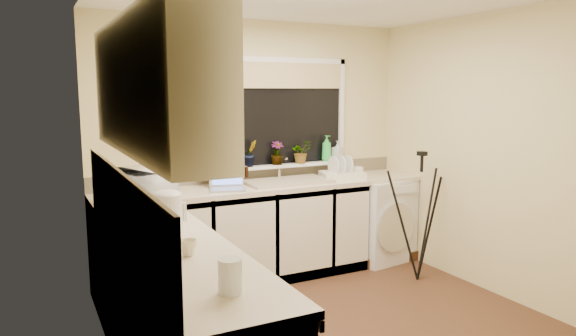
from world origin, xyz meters
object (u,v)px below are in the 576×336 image
Objects in this scene: dish_rack at (342,175)px; tripod at (420,217)px; glass_jug at (230,276)px; steel_jar at (167,228)px; cup_left at (188,248)px; laptop at (227,182)px; plant_a at (228,157)px; cup_back at (358,171)px; soap_bottle_green at (327,148)px; plant_b at (250,153)px; microwave at (140,189)px; soap_bottle_clear at (338,150)px; kettle at (168,214)px; washing_machine at (377,219)px; plant_c at (277,153)px; plant_d at (301,152)px.

tripod is (0.40, -0.73, -0.32)m from dish_rack.
glass_jug reaches higher than steel_jar.
glass_jug is 1.65× the size of cup_left.
laptop is 0.31× the size of tripod.
plant_a is 1.86× the size of cup_back.
plant_b is at bearing -178.52° from soap_bottle_green.
laptop is 0.91× the size of dish_rack.
soap_bottle_clear is (2.19, 0.72, 0.11)m from microwave.
plant_a reaches higher than microwave.
soap_bottle_clear reaches higher than tripod.
cup_back is at bearing 45.97° from glass_jug.
kettle is 0.14m from steel_jar.
soap_bottle_green is 0.15m from soap_bottle_clear.
washing_machine is 0.70× the size of tripod.
soap_bottle_green is 2.88× the size of cup_left.
plant_b is at bearing -178.24° from plant_c.
dish_rack is 2.16m from microwave.
laptop is 0.70m from plant_c.
tripod is at bearing 33.06° from glass_jug.
plant_d is (0.77, -0.03, 0.01)m from plant_a.
soap_bottle_clear reaches higher than dish_rack.
soap_bottle_clear is 2.18× the size of cup_left.
plant_a is at bearing 173.30° from cup_back.
plant_a is 0.51m from plant_c.
laptop is at bearing -167.79° from soap_bottle_green.
tripod is at bearing -45.52° from dish_rack.
dish_rack is at bearing 48.25° from glass_jug.
cup_back is (0.15, -0.17, -0.21)m from soap_bottle_clear.
tripod reaches higher than laptop.
tripod is at bearing -32.20° from plant_a.
kettle is at bearing -144.31° from soap_bottle_green.
glass_jug is at bearing -168.57° from tripod.
soap_bottle_green reaches higher than plant_a.
soap_bottle_green is (-0.44, 0.96, 0.57)m from tripod.
tripod is (1.65, -0.70, -0.35)m from laptop.
plant_d reaches higher than laptop.
microwave is at bearing -166.75° from cup_back.
plant_c reaches higher than plant_d.
soap_bottle_green is (0.58, 0.01, 0.02)m from plant_c.
plant_b is 0.29m from plant_c.
soap_bottle_green is at bearing 117.21° from dish_rack.
plant_c is (0.62, 0.25, 0.21)m from laptop.
plant_c is 2.51× the size of cup_left.
cup_left is at bearing -131.66° from plant_d.
laptop is 4.12× the size of cup_left.
kettle is 0.19× the size of tripod.
microwave is at bearing -151.35° from dish_rack.
plant_d is at bearing 167.34° from cup_back.
washing_machine is at bearing -28.25° from soap_bottle_green.
plant_d reaches higher than microwave.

